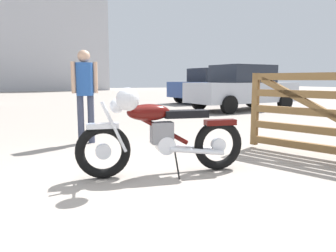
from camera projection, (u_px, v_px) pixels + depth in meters
The scene contains 5 objects.
ground_plane at pixel (150, 182), 3.72m from camera, with size 80.00×80.00×0.00m, color gray.
vintage_motorcycle at pixel (160, 135), 3.93m from camera, with size 2.08×0.73×1.07m.
bystander at pixel (85, 87), 5.84m from camera, with size 0.46×0.30×1.66m.
dark_sedan_left at pixel (242, 88), 12.27m from camera, with size 4.40×2.37×1.67m.
blue_hatchback_right at pixel (212, 86), 16.07m from camera, with size 4.42×2.41×1.67m.
Camera 1 is at (-1.15, -3.41, 1.15)m, focal length 35.16 mm.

